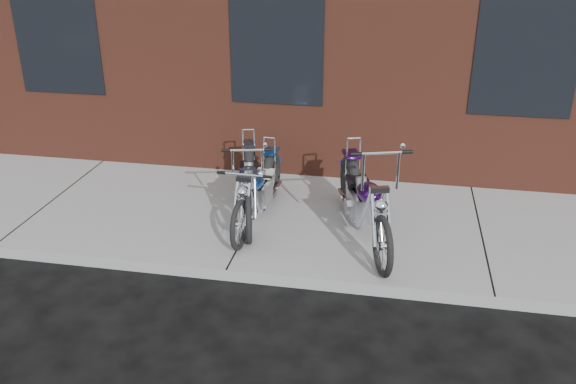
# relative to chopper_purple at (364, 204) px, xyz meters

# --- Properties ---
(ground) EXTENTS (120.00, 120.00, 0.00)m
(ground) POSITION_rel_chopper_purple_xyz_m (-1.49, -1.14, -0.60)
(ground) COLOR black
(ground) RESTS_ON ground
(sidewalk) EXTENTS (22.00, 3.00, 0.15)m
(sidewalk) POSITION_rel_chopper_purple_xyz_m (-1.49, 0.36, -0.52)
(sidewalk) COLOR #9B9B9B
(sidewalk) RESTS_ON ground
(chopper_purple) EXTENTS (0.92, 2.40, 1.39)m
(chopper_purple) POSITION_rel_chopper_purple_xyz_m (0.00, 0.00, 0.00)
(chopper_purple) COLOR black
(chopper_purple) RESTS_ON sidewalk
(chopper_blue) EXTENTS (0.53, 2.19, 0.95)m
(chopper_blue) POSITION_rel_chopper_purple_xyz_m (-1.42, 0.22, -0.05)
(chopper_blue) COLOR black
(chopper_blue) RESTS_ON sidewalk
(chopper_third) EXTENTS (0.74, 2.23, 1.15)m
(chopper_third) POSITION_rel_chopper_purple_xyz_m (-1.58, 0.41, -0.04)
(chopper_third) COLOR black
(chopper_third) RESTS_ON sidewalk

